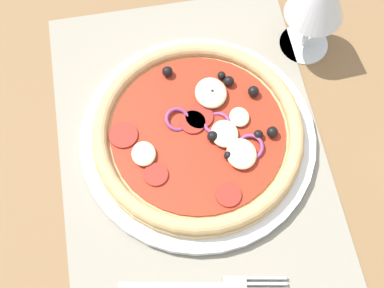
% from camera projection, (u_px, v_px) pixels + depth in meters
% --- Properties ---
extents(ground_plane, '(1.90, 1.40, 0.02)m').
position_uv_depth(ground_plane, '(193.00, 161.00, 0.64)').
color(ground_plane, olive).
extents(placemat, '(0.46, 0.31, 0.00)m').
position_uv_depth(placemat, '(193.00, 156.00, 0.63)').
color(placemat, gray).
rests_on(placemat, ground_plane).
extents(plate, '(0.28, 0.28, 0.01)m').
position_uv_depth(plate, '(198.00, 138.00, 0.63)').
color(plate, white).
rests_on(plate, placemat).
extents(pizza, '(0.25, 0.25, 0.03)m').
position_uv_depth(pizza, '(199.00, 132.00, 0.62)').
color(pizza, tan).
rests_on(pizza, plate).
extents(fork, '(0.05, 0.18, 0.00)m').
position_uv_depth(fork, '(213.00, 287.00, 0.56)').
color(fork, '#B2B5BA').
rests_on(fork, placemat).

